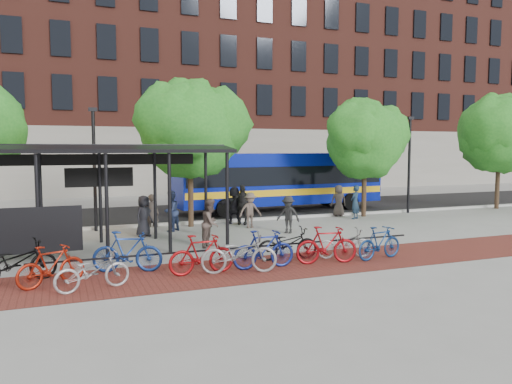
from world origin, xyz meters
name	(u,v)px	position (x,y,z in m)	size (l,w,h in m)	color
ground	(284,234)	(0.00, 0.00, 0.00)	(160.00, 160.00, 0.00)	#9E9E99
asphalt_street	(223,211)	(0.00, 8.00, 0.01)	(160.00, 8.00, 0.01)	black
curb	(249,219)	(0.00, 4.00, 0.06)	(160.00, 0.25, 0.12)	#B7B7B2
brick_strip	(293,265)	(-2.00, -5.00, 0.00)	(24.00, 3.00, 0.01)	maroon
bike_rack_rail	(241,262)	(-3.30, -4.10, 0.00)	(12.00, 0.05, 0.95)	black
building_brick	(265,79)	(10.00, 26.00, 10.00)	(55.00, 14.00, 20.00)	brown
bus_shelter	(66,162)	(-8.13, -0.48, 3.00)	(10.60, 3.07, 3.60)	black
tree_b	(192,125)	(-2.90, 3.35, 4.46)	(5.15, 4.20, 6.47)	#382619
tree_c	(366,136)	(6.09, 3.35, 4.05)	(4.66, 3.80, 5.92)	#382619
tree_d	(500,130)	(15.10, 3.35, 4.47)	(5.39, 4.40, 6.55)	#382619
lamp_post_left	(94,165)	(-7.00, 3.60, 2.75)	(0.35, 0.20, 5.12)	black
lamp_post_right	(409,162)	(9.00, 3.60, 2.75)	(0.35, 0.20, 5.12)	black
bus	(280,178)	(2.97, 6.93, 1.83)	(11.90, 3.29, 3.18)	#081898
bike_0	(15,262)	(-9.49, -4.19, 0.55)	(0.73, 2.08, 1.09)	black
bike_1	(51,266)	(-8.62, -4.85, 0.53)	(0.49, 1.75, 1.05)	#9A1F0E
bike_2	(92,271)	(-7.69, -5.58, 0.48)	(0.64, 1.84, 0.97)	#A4A3A6
bike_3	(127,252)	(-6.67, -4.08, 0.58)	(0.55, 1.93, 1.16)	navy
bike_5	(202,254)	(-4.80, -5.07, 0.56)	(0.52, 1.85, 1.11)	maroon
bike_6	(239,253)	(-3.81, -5.33, 0.56)	(0.74, 2.13, 1.12)	gray
bike_7	(264,249)	(-2.97, -5.08, 0.56)	(0.53, 1.88, 1.13)	navy
bike_8	(287,244)	(-1.86, -4.30, 0.51)	(0.67, 1.93, 1.02)	black
bike_9	(327,245)	(-0.99, -5.21, 0.57)	(0.54, 1.90, 1.14)	maroon
bike_10	(344,243)	(-0.08, -4.74, 0.47)	(0.62, 1.79, 0.94)	#99999B
bike_11	(380,243)	(0.84, -5.30, 0.52)	(0.49, 1.74, 1.05)	navy
pedestrian_0	(144,216)	(-5.34, 1.49, 0.81)	(0.79, 0.52, 1.62)	black
pedestrian_1	(152,214)	(-4.96, 1.91, 0.82)	(0.60, 0.39, 1.63)	#443B36
pedestrian_2	(171,211)	(-4.09, 2.33, 0.85)	(0.82, 0.64, 1.69)	navy
pedestrian_3	(250,210)	(-0.69, 1.96, 0.77)	(1.00, 0.57, 1.55)	brown
pedestrian_4	(242,205)	(-0.68, 3.04, 0.90)	(1.06, 0.44, 1.81)	black
pedestrian_5	(234,205)	(-0.93, 3.40, 0.86)	(1.59, 0.51, 1.72)	black
pedestrian_6	(339,201)	(4.82, 3.80, 0.80)	(0.78, 0.51, 1.60)	#3E3732
pedestrian_7	(355,202)	(5.06, 2.65, 0.83)	(0.60, 0.40, 1.66)	#1D3144
pedestrian_8	(211,223)	(-3.50, -1.50, 0.85)	(0.83, 0.65, 1.71)	brown
pedestrian_9	(288,215)	(0.26, 0.13, 0.76)	(0.98, 0.56, 1.52)	black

